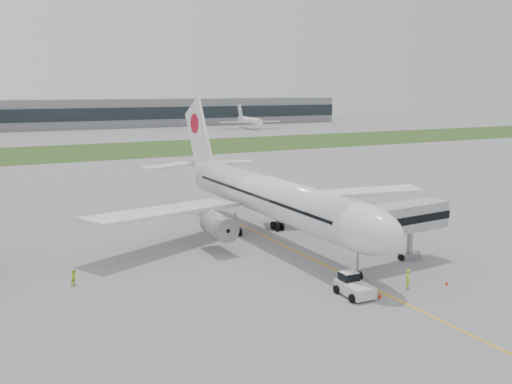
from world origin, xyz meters
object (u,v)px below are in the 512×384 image
pushback_tug (353,285)px  ground_crew_near (407,279)px  airliner (264,194)px  jet_bridge (390,221)px

pushback_tug → ground_crew_near: 5.88m
airliner → jet_bridge: (6.12, -17.45, -0.64)m
jet_bridge → ground_crew_near: jet_bridge is taller
pushback_tug → jet_bridge: jet_bridge is taller
airliner → ground_crew_near: bearing=-82.9°
jet_bridge → airliner: bearing=105.0°
pushback_tug → jet_bridge: bearing=34.7°
airliner → ground_crew_near: airliner is taller
airliner → jet_bridge: size_ratio=3.68×
jet_bridge → pushback_tug: bearing=-152.6°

